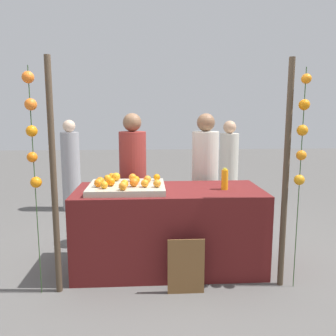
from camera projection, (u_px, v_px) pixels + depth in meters
ground_plane at (169, 266)px, 3.80m from camera, size 24.00×24.00×0.00m
stall_counter at (169, 228)px, 3.73m from camera, size 1.97×0.85×0.87m
orange_tray at (127, 187)px, 3.60m from camera, size 0.78×0.65×0.06m
orange_0 at (98, 183)px, 3.47m from camera, size 0.08×0.08×0.08m
orange_1 at (125, 184)px, 3.44m from camera, size 0.08×0.08×0.08m
orange_2 at (147, 179)px, 3.68m from camera, size 0.08×0.08×0.08m
orange_3 at (112, 177)px, 3.82m from camera, size 0.08×0.08×0.08m
orange_4 at (157, 183)px, 3.46m from camera, size 0.08×0.08×0.08m
orange_5 at (133, 177)px, 3.76m from camera, size 0.08×0.08×0.08m
orange_6 at (136, 180)px, 3.62m from camera, size 0.08×0.08×0.08m
orange_7 at (104, 185)px, 3.39m from camera, size 0.07×0.07×0.07m
orange_8 at (123, 186)px, 3.33m from camera, size 0.08×0.08×0.08m
orange_9 at (108, 178)px, 3.71m from camera, size 0.08×0.08×0.08m
orange_10 at (116, 177)px, 3.78m from camera, size 0.09×0.09×0.09m
orange_11 at (134, 182)px, 3.48m from camera, size 0.09×0.09×0.09m
orange_12 at (145, 183)px, 3.46m from camera, size 0.08×0.08×0.08m
orange_13 at (100, 181)px, 3.55m from camera, size 0.09×0.09×0.09m
orange_14 at (111, 182)px, 3.52m from camera, size 0.09×0.09×0.09m
orange_15 at (157, 177)px, 3.80m from camera, size 0.07×0.07×0.07m
juice_bottle at (225, 179)px, 3.62m from camera, size 0.07×0.07×0.23m
chalkboard_sign at (186, 267)px, 3.20m from camera, size 0.34×0.03×0.54m
vendor_left at (133, 185)px, 4.33m from camera, size 0.33×0.33×1.66m
vendor_right at (205, 184)px, 4.41m from camera, size 0.33×0.33×1.65m
crowd_person_0 at (228, 171)px, 5.71m from camera, size 0.31×0.31×1.53m
crowd_person_1 at (71, 168)px, 5.93m from camera, size 0.31×0.31×1.54m
canopy_post_left at (54, 179)px, 3.11m from camera, size 0.06×0.06×2.15m
canopy_post_right at (286, 177)px, 3.23m from camera, size 0.06×0.06×2.15m
garland_strand_left at (32, 130)px, 3.00m from camera, size 0.11×0.12×2.06m
garland_strand_right at (302, 133)px, 3.13m from camera, size 0.11×0.11×2.06m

